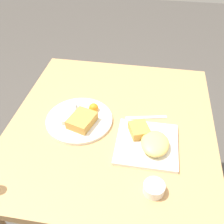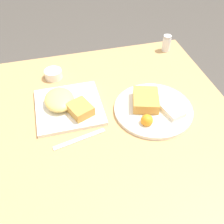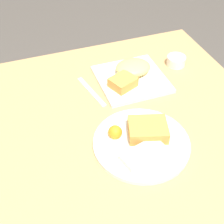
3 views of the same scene
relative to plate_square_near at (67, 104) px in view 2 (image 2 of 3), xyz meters
The scene contains 7 objects.
ground_plane 0.82m from the plate_square_near, 56.47° to the left, with size 8.00×8.00×0.00m, color #4C4742.
dining_table 0.23m from the plate_square_near, 56.47° to the left, with size 0.98×0.89×0.77m.
plate_square_near is the anchor object (origin of this frame).
plate_oval_far 0.32m from the plate_square_near, 73.44° to the left, with size 0.29×0.29×0.05m.
sauce_ramekin 0.21m from the plate_square_near, behind, with size 0.07×0.07×0.04m.
salt_shaker 0.60m from the plate_square_near, 119.05° to the left, with size 0.04×0.04×0.08m.
butter_knife 0.16m from the plate_square_near, ahead, with size 0.06×0.19×0.00m.
Camera 2 is at (0.63, -0.19, 1.46)m, focal length 42.00 mm.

